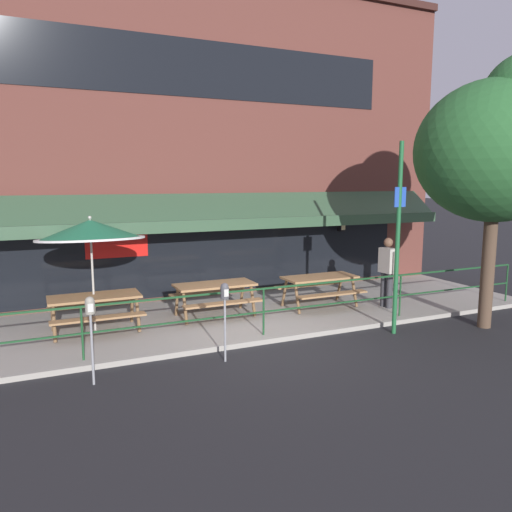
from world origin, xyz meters
The scene contains 13 objects.
ground_plane centered at (0.00, 0.00, 0.00)m, with size 120.00×120.00×0.00m, color #232326.
patio_deck centered at (0.00, 2.00, 0.05)m, with size 15.00×4.00×0.10m, color #9E998E.
restaurant_building centered at (0.00, 4.23, 4.19)m, with size 15.00×1.60×8.46m.
patio_railing centered at (0.00, 0.30, 0.80)m, with size 13.84×0.04×0.97m.
picnic_table_left centered at (-3.05, 1.89, 0.71)m, with size 1.80×1.42×0.76m.
picnic_table_centre centered at (-0.43, 1.99, 0.71)m, with size 1.80×1.42×0.76m.
picnic_table_right centered at (2.20, 1.76, 0.71)m, with size 1.80×1.42×0.76m.
patio_umbrella_left centered at (-3.05, 2.03, 2.18)m, with size 2.14×2.14×2.38m.
pedestrian_walking centered at (3.68, 1.07, 1.06)m, with size 0.27×0.62×1.71m.
parking_meter_near centered at (-3.39, -0.62, 1.15)m, with size 0.15×0.16×1.42m.
parking_meter_far centered at (-1.14, -0.53, 1.15)m, with size 0.15×0.16×1.42m.
street_sign_pole centered at (2.67, -0.45, 2.03)m, with size 0.28×0.09×3.96m.
street_tree_curbside centered at (4.88, -0.97, 3.97)m, with size 3.47×3.13×5.78m.
Camera 1 is at (-4.13, -8.47, 3.19)m, focal length 35.00 mm.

